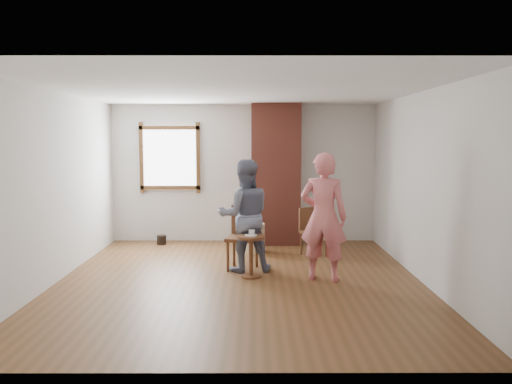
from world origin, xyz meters
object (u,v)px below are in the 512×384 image
side_table (251,249)px  person_pink (323,217)px  dining_chair_right (312,229)px  stoneware_crock (254,238)px  man (244,216)px  dining_chair_left (244,234)px

side_table → person_pink: bearing=-8.3°
dining_chair_right → person_pink: (-0.02, -1.51, 0.44)m
side_table → stoneware_crock: bearing=88.8°
stoneware_crock → dining_chair_right: 1.02m
man → person_pink: bearing=146.1°
stoneware_crock → man: size_ratio=0.30×
stoneware_crock → side_table: side_table is taller
man → stoneware_crock: bearing=-105.1°
person_pink → dining_chair_right: bearing=-72.8°
dining_chair_left → dining_chair_right: bearing=50.0°
stoneware_crock → man: (-0.13, -1.21, 0.58)m
side_table → man: bearing=105.0°
man → person_pink: (1.10, -0.51, 0.06)m
dining_chair_right → person_pink: bearing=-115.5°
stoneware_crock → dining_chair_left: (-0.15, -1.07, 0.28)m
dining_chair_right → side_table: 1.70m
dining_chair_left → person_pink: (1.11, -0.65, 0.36)m
man → dining_chair_left: bearing=-92.6°
stoneware_crock → person_pink: bearing=-60.7°
stoneware_crock → man: 1.34m
dining_chair_left → man: man is taller
stoneware_crock → dining_chair_right: (0.98, -0.21, 0.20)m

